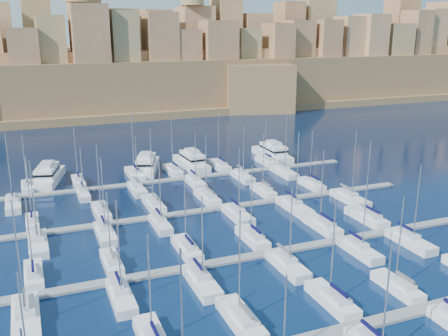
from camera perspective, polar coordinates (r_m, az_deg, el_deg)
name	(u,v)px	position (r m, az deg, el deg)	size (l,w,h in m)	color
ground	(240,227)	(90.62, 1.89, -6.75)	(600.00, 600.00, 0.00)	black
pontoon_near	(355,327)	(64.43, 14.74, -17.16)	(84.00, 2.00, 0.40)	slate
pontoon_mid_near	(271,253)	(80.66, 5.37, -9.62)	(84.00, 2.00, 0.40)	slate
pontoon_mid_far	(220,208)	(99.14, -0.45, -4.59)	(84.00, 2.00, 0.40)	slate
pontoon_far	(186,178)	(118.83, -4.34, -1.16)	(84.00, 2.00, 0.40)	slate
sailboat_2	(241,319)	(62.84, 1.97, -16.91)	(2.92, 9.75, 14.91)	white
sailboat_3	(332,300)	(68.14, 12.27, -14.49)	(2.78, 9.26, 14.61)	white
sailboat_4	(398,286)	(73.58, 19.24, -12.66)	(2.53, 8.42, 13.80)	white
sailboat_12	(34,275)	(77.48, -20.91, -11.34)	(2.55, 8.48, 12.77)	white
sailboat_13	(112,262)	(77.98, -12.71, -10.47)	(2.46, 8.21, 11.99)	white
sailboat_14	(187,248)	(80.75, -4.27, -9.13)	(2.74, 9.15, 13.92)	white
sailboat_15	(252,238)	(84.50, 3.26, -7.95)	(2.68, 8.94, 13.46)	white
sailboat_16	(322,225)	(91.08, 11.12, -6.42)	(2.88, 9.61, 14.70)	white
sailboat_17	(367,217)	(96.63, 16.01, -5.43)	(2.96, 9.88, 15.42)	white
sailboat_18	(26,318)	(67.44, -21.69, -15.64)	(3.23, 10.77, 16.49)	white
sailboat_19	(121,296)	(68.74, -11.69, -14.17)	(2.73, 9.09, 14.56)	white
sailboat_20	(202,282)	(70.90, -2.58, -12.84)	(2.87, 9.57, 13.85)	white
sailboat_21	(287,265)	(75.93, 7.26, -10.92)	(2.85, 9.49, 13.48)	white
sailboat_22	(360,250)	(82.85, 15.24, -9.01)	(2.67, 8.88, 13.59)	white
sailboat_23	(410,241)	(88.60, 20.51, -7.82)	(2.85, 9.50, 14.27)	white
sailboat_24	(32,222)	(97.25, -21.06, -5.78)	(2.23, 7.43, 13.15)	white
sailboat_25	(101,211)	(98.70, -13.86, -4.83)	(2.73, 9.11, 14.08)	white
sailboat_26	(154,204)	(100.66, -8.04, -4.09)	(2.88, 9.60, 16.23)	white
sailboat_27	(207,197)	(103.76, -1.93, -3.34)	(2.88, 9.61, 14.12)	white
sailboat_28	(264,191)	(108.01, 4.55, -2.61)	(2.51, 8.37, 13.45)	white
sailboat_29	(311,184)	(113.80, 9.95, -1.85)	(2.61, 8.70, 13.12)	white
sailboat_30	(38,244)	(87.55, -20.48, -8.09)	(2.95, 9.84, 15.21)	white
sailboat_31	(105,233)	(88.40, -13.42, -7.26)	(2.81, 9.38, 14.69)	white
sailboat_32	(160,224)	(90.63, -7.27, -6.38)	(2.48, 8.26, 12.58)	white
sailboat_33	(238,214)	(94.39, 1.56, -5.31)	(2.95, 9.83, 13.95)	white
sailboat_34	(294,206)	(99.35, 8.03, -4.36)	(3.08, 10.27, 16.17)	white
sailboat_35	(350,198)	(106.18, 14.18, -3.37)	(3.10, 10.32, 15.27)	white
sailboat_36	(27,187)	(118.48, -21.56, -2.04)	(2.46, 8.19, 12.86)	white
sailboat_37	(78,181)	(119.00, -16.32, -1.47)	(2.54, 8.47, 13.48)	white
sailboat_38	(135,174)	(121.70, -10.16, -0.68)	(3.12, 10.41, 16.42)	white
sailboat_39	(173,170)	(123.50, -5.81, -0.28)	(2.89, 9.64, 13.86)	white
sailboat_40	(219,165)	(127.31, -0.52, 0.30)	(2.92, 9.72, 14.94)	white
sailboat_41	(266,161)	(131.92, 4.82, 0.78)	(2.56, 8.52, 12.61)	white
sailboat_42	(13,204)	(108.30, -22.94, -3.79)	(2.91, 9.71, 15.68)	white
sailboat_43	(83,194)	(109.71, -15.78, -2.90)	(2.25, 7.50, 11.06)	white
sailboat_44	(137,189)	(110.57, -9.90, -2.37)	(2.71, 9.04, 12.81)	white
sailboat_45	(195,182)	(113.92, -3.32, -1.61)	(2.68, 8.94, 12.58)	white
sailboat_46	(242,176)	(118.00, 2.12, -0.97)	(2.70, 9.01, 13.34)	white
sailboat_47	(284,172)	(122.43, 6.85, -0.45)	(2.89, 9.63, 15.25)	white
motor_yacht_a	(48,175)	(122.26, -19.47, -0.81)	(8.76, 16.65, 5.25)	white
motor_yacht_b	(146,165)	(125.18, -8.86, 0.30)	(9.98, 16.85, 5.25)	white
motor_yacht_c	(192,161)	(127.81, -3.72, 0.78)	(5.38, 15.56, 5.25)	white
motor_yacht_d	(273,153)	(137.14, 5.57, 1.77)	(5.23, 16.51, 5.25)	white
fortified_city	(102,74)	(235.08, -13.81, 10.44)	(460.00, 108.95, 59.52)	brown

